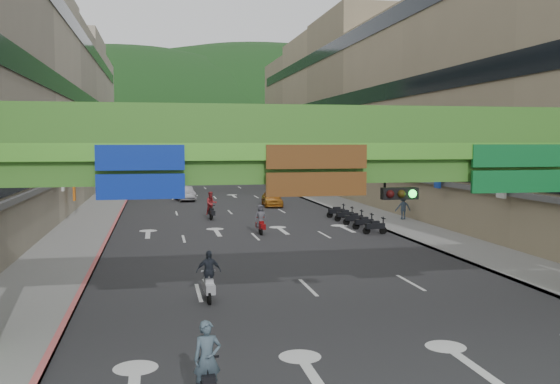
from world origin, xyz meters
TOP-DOWN VIEW (x-y plane):
  - road_slab at (0.00, 50.00)m, footprint 18.00×140.00m
  - sidewalk_left at (-11.00, 50.00)m, footprint 4.00×140.00m
  - sidewalk_right at (11.00, 50.00)m, footprint 4.00×140.00m
  - curb_left at (-9.10, 50.00)m, footprint 0.20×140.00m
  - curb_right at (9.10, 50.00)m, footprint 0.20×140.00m
  - building_row_left at (-18.93, 50.00)m, footprint 12.80×95.00m
  - building_row_right at (18.93, 50.00)m, footprint 12.80×95.00m
  - overpass_near at (0.93, 5.38)m, footprint 28.00×12.27m
  - overpass_far at (0.00, 65.00)m, footprint 28.00×2.20m
  - hill_left at (-15.00, 160.00)m, footprint 168.00×140.00m
  - hill_right at (25.00, 180.00)m, footprint 208.00×176.00m
  - bunting_string at (0.00, 30.00)m, footprint 26.00×0.36m
  - scooter_rider_near at (-5.02, 1.00)m, footprint 0.65×1.60m
  - scooter_rider_mid at (-1.98, 35.38)m, footprint 0.97×1.60m
  - scooter_rider_left at (-4.20, 10.66)m, footprint 0.96×1.60m
  - scooter_rider_far at (0.51, 27.10)m, footprint 0.83×1.60m
  - parked_scooter_row at (7.80, 30.00)m, footprint 1.60×9.36m
  - car_silver at (-3.34, 51.24)m, footprint 2.27×4.65m
  - car_yellow at (4.40, 44.06)m, footprint 1.97×4.36m
  - pedestrian_blue at (12.20, 31.60)m, footprint 0.89×0.59m

SIDE VIEW (x-z plane):
  - hill_left at x=-15.00m, z-range -56.00..56.00m
  - hill_right at x=25.00m, z-range -64.00..64.00m
  - road_slab at x=0.00m, z-range 0.00..0.02m
  - sidewalk_left at x=-11.00m, z-range 0.00..0.15m
  - sidewalk_right at x=11.00m, z-range 0.00..0.15m
  - curb_left at x=-9.10m, z-range 0.00..0.18m
  - curb_right at x=9.10m, z-range 0.00..0.18m
  - parked_scooter_row at x=7.80m, z-range -0.02..1.06m
  - car_yellow at x=4.40m, z-range 0.00..1.45m
  - car_silver at x=-3.34m, z-range 0.00..1.47m
  - pedestrian_blue at x=12.20m, z-range 0.00..1.86m
  - scooter_rider_near at x=-5.02m, z-range -0.07..1.99m
  - scooter_rider_left at x=-4.20m, z-range -0.01..1.94m
  - scooter_rider_far at x=0.51m, z-range 0.00..1.94m
  - scooter_rider_mid at x=-1.98m, z-range 0.04..2.20m
  - overpass_near at x=0.93m, z-range 1.66..8.76m
  - overpass_far at x=0.00m, z-range 1.85..8.95m
  - bunting_string at x=0.00m, z-range 5.73..6.19m
  - building_row_left at x=-18.93m, z-range -0.04..18.96m
  - building_row_right at x=18.93m, z-range -0.04..18.96m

